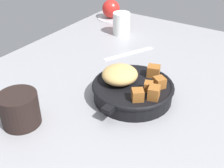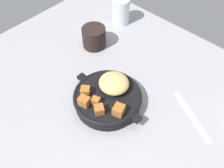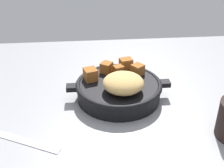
{
  "view_description": "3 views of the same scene",
  "coord_description": "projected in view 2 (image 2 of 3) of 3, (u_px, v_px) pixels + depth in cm",
  "views": [
    {
      "loc": [
        -56.58,
        -33.54,
        42.8
      ],
      "look_at": [
        -4.75,
        0.05,
        3.79
      ],
      "focal_mm": 45.34,
      "sensor_mm": 36.0,
      "label": 1
    },
    {
      "loc": [
        29.77,
        -37.59,
        64.89
      ],
      "look_at": [
        -4.62,
        -0.61,
        4.05
      ],
      "focal_mm": 40.15,
      "sensor_mm": 36.0,
      "label": 2
    },
    {
      "loc": [
        4.73,
        57.2,
        40.28
      ],
      "look_at": [
        -0.64,
        -2.34,
        5.54
      ],
      "focal_mm": 47.77,
      "sensor_mm": 36.0,
      "label": 3
    }
  ],
  "objects": [
    {
      "name": "cast_iron_skillet",
      "position": [
        108.0,
        97.0,
        0.77
      ],
      "size": [
        25.4,
        21.14,
        8.38
      ],
      "color": "black",
      "rests_on": "ground_plane"
    },
    {
      "name": "coffee_mug_dark",
      "position": [
        94.0,
        37.0,
        0.94
      ],
      "size": [
        8.86,
        8.86,
        7.84
      ],
      "primitive_type": "cylinder",
      "color": "black",
      "rests_on": "ground_plane"
    },
    {
      "name": "water_glass_tall",
      "position": [
        121.0,
        11.0,
        1.02
      ],
      "size": [
        7.09,
        7.09,
        10.89
      ],
      "primitive_type": "cylinder",
      "color": "silver",
      "rests_on": "ground_plane"
    },
    {
      "name": "ground_plane",
      "position": [
        124.0,
        101.0,
        0.81
      ],
      "size": [
        115.51,
        87.15,
        2.4
      ],
      "primitive_type": "cube",
      "color": "gray"
    },
    {
      "name": "butter_knife",
      "position": [
        192.0,
        116.0,
        0.76
      ],
      "size": [
        17.9,
        10.13,
        0.36
      ],
      "primitive_type": "cube",
      "rotation": [
        0.0,
        0.0,
        -0.47
      ],
      "color": "silver",
      "rests_on": "ground_plane"
    }
  ]
}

